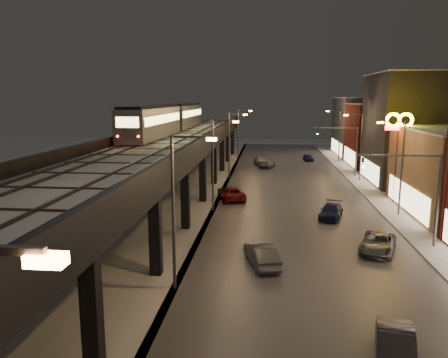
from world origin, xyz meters
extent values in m
cube|color=#46474D|center=(7.50, 35.00, 0.03)|extent=(17.00, 120.00, 0.06)
cube|color=#9FA1A8|center=(17.50, 35.00, 0.07)|extent=(4.00, 120.00, 0.14)
cube|color=#9FA1A8|center=(-6.00, 35.00, 0.03)|extent=(11.00, 120.00, 0.06)
cube|color=black|center=(-6.00, 32.00, 5.80)|extent=(9.00, 100.00, 1.00)
cube|color=black|center=(-2.30, 5.00, 2.65)|extent=(0.70, 0.70, 5.30)
cube|color=black|center=(-9.70, 15.00, 2.65)|extent=(0.70, 0.70, 5.30)
cube|color=black|center=(-2.30, 15.00, 2.65)|extent=(0.70, 0.70, 5.30)
cube|color=black|center=(-6.00, 15.00, 5.15)|extent=(8.00, 0.60, 0.50)
cube|color=black|center=(-9.70, 25.00, 2.65)|extent=(0.70, 0.70, 5.30)
cube|color=black|center=(-2.30, 25.00, 2.65)|extent=(0.70, 0.70, 5.30)
cube|color=black|center=(-6.00, 25.00, 5.15)|extent=(8.00, 0.60, 0.50)
cube|color=black|center=(-9.70, 35.00, 2.65)|extent=(0.70, 0.70, 5.30)
cube|color=black|center=(-2.30, 35.00, 2.65)|extent=(0.70, 0.70, 5.30)
cube|color=black|center=(-6.00, 35.00, 5.15)|extent=(8.00, 0.60, 0.50)
cube|color=black|center=(-9.70, 45.00, 2.65)|extent=(0.70, 0.70, 5.30)
cube|color=black|center=(-2.30, 45.00, 2.65)|extent=(0.70, 0.70, 5.30)
cube|color=black|center=(-6.00, 45.00, 5.15)|extent=(8.00, 0.60, 0.50)
cube|color=black|center=(-9.70, 55.00, 2.65)|extent=(0.70, 0.70, 5.30)
cube|color=black|center=(-2.30, 55.00, 2.65)|extent=(0.70, 0.70, 5.30)
cube|color=black|center=(-6.00, 55.00, 5.15)|extent=(8.00, 0.60, 0.50)
cube|color=black|center=(-9.70, 65.00, 2.65)|extent=(0.70, 0.70, 5.30)
cube|color=black|center=(-2.30, 65.00, 2.65)|extent=(0.70, 0.70, 5.30)
cube|color=black|center=(-6.00, 65.00, 5.15)|extent=(8.00, 0.60, 0.50)
cube|color=black|center=(-9.70, 75.00, 2.65)|extent=(0.70, 0.70, 5.30)
cube|color=black|center=(-2.30, 75.00, 2.65)|extent=(0.70, 0.70, 5.30)
cube|color=black|center=(-6.00, 75.00, 5.15)|extent=(8.00, 0.60, 0.50)
cube|color=#B2B7C1|center=(-6.00, 32.00, 6.38)|extent=(8.40, 100.00, 0.16)
cube|color=#332D28|center=(-9.22, 32.00, 6.54)|extent=(0.08, 98.00, 0.16)
cube|color=#332D28|center=(-7.78, 32.00, 6.54)|extent=(0.08, 98.00, 0.16)
cube|color=#332D28|center=(-4.72, 32.00, 6.54)|extent=(0.08, 98.00, 0.16)
cube|color=#332D28|center=(-3.28, 32.00, 6.54)|extent=(0.08, 98.00, 0.16)
cube|color=black|center=(-6.00, 18.00, 6.49)|extent=(7.80, 0.24, 0.06)
cube|color=black|center=(-6.00, 34.00, 6.49)|extent=(7.80, 0.24, 0.06)
cube|color=black|center=(-6.00, 50.00, 6.49)|extent=(7.80, 0.24, 0.06)
cube|color=black|center=(-6.00, 66.00, 6.49)|extent=(7.80, 0.24, 0.06)
cube|color=black|center=(-1.65, 32.00, 6.85)|extent=(0.30, 100.00, 1.10)
cube|color=black|center=(-10.35, 32.00, 6.85)|extent=(0.30, 100.00, 1.10)
cube|color=beige|center=(17.95, 32.00, 1.60)|extent=(0.10, 12.00, 2.40)
cube|color=#232329|center=(24.00, 48.00, 7.00)|extent=(12.00, 13.00, 14.00)
cube|color=beige|center=(17.95, 48.00, 1.60)|extent=(0.10, 10.40, 2.40)
cube|color=#B2B7C1|center=(24.00, 48.00, 14.08)|extent=(12.20, 13.20, 0.16)
cube|color=maroon|center=(24.00, 62.00, 5.00)|extent=(12.00, 12.00, 10.00)
cube|color=beige|center=(17.95, 62.00, 1.60)|extent=(0.10, 9.60, 2.40)
cube|color=#B2B7C1|center=(24.00, 62.00, 10.08)|extent=(12.20, 12.20, 0.16)
cube|color=#3B3C41|center=(24.00, 76.00, 5.50)|extent=(12.00, 16.00, 11.00)
cube|color=beige|center=(17.95, 76.00, 1.60)|extent=(0.10, 12.80, 2.40)
cube|color=#B2B7C1|center=(24.00, 76.00, 11.08)|extent=(12.20, 16.20, 0.16)
cube|color=orange|center=(1.50, -5.00, 8.78)|extent=(0.55, 0.28, 0.18)
cylinder|color=#38383A|center=(-0.70, 13.00, 4.50)|extent=(0.18, 0.18, 9.00)
cube|color=#38383A|center=(0.40, 13.00, 8.90)|extent=(2.20, 0.12, 0.12)
cube|color=orange|center=(1.50, 13.00, 8.78)|extent=(0.55, 0.28, 0.18)
cylinder|color=#38383A|center=(-0.70, 31.00, 4.50)|extent=(0.18, 0.18, 9.00)
cube|color=#38383A|center=(0.40, 31.00, 8.90)|extent=(2.20, 0.12, 0.12)
cube|color=orange|center=(1.50, 31.00, 8.78)|extent=(0.55, 0.28, 0.18)
cylinder|color=#38383A|center=(17.00, 31.00, 4.50)|extent=(0.18, 0.18, 9.00)
cube|color=#38383A|center=(15.90, 31.00, 8.90)|extent=(2.20, 0.12, 0.12)
cube|color=orange|center=(14.80, 31.00, 8.78)|extent=(0.55, 0.28, 0.18)
cylinder|color=#38383A|center=(-0.70, 49.00, 4.50)|extent=(0.18, 0.18, 9.00)
cube|color=#38383A|center=(0.40, 49.00, 8.90)|extent=(2.20, 0.12, 0.12)
cube|color=orange|center=(1.50, 49.00, 8.78)|extent=(0.55, 0.28, 0.18)
cylinder|color=#38383A|center=(17.00, 49.00, 4.50)|extent=(0.18, 0.18, 9.00)
cube|color=#38383A|center=(15.90, 49.00, 8.90)|extent=(2.20, 0.12, 0.12)
cube|color=orange|center=(14.80, 49.00, 8.78)|extent=(0.55, 0.28, 0.18)
cylinder|color=#38383A|center=(-0.70, 67.00, 4.50)|extent=(0.18, 0.18, 9.00)
cube|color=#38383A|center=(0.40, 67.00, 8.90)|extent=(2.20, 0.12, 0.12)
cube|color=orange|center=(1.50, 67.00, 8.78)|extent=(0.55, 0.28, 0.18)
cylinder|color=#38383A|center=(17.00, 67.00, 4.50)|extent=(0.18, 0.18, 9.00)
cube|color=#38383A|center=(15.90, 67.00, 8.90)|extent=(2.20, 0.12, 0.12)
cube|color=orange|center=(14.80, 67.00, 8.78)|extent=(0.55, 0.28, 0.18)
cylinder|color=#38383A|center=(17.00, 22.00, 3.50)|extent=(0.20, 0.20, 7.00)
cube|color=#38383A|center=(14.00, 22.00, 6.90)|extent=(6.00, 0.12, 0.12)
imported|color=black|center=(11.50, 22.00, 6.40)|extent=(0.20, 0.16, 1.00)
sphere|color=#0CFF26|center=(11.50, 21.85, 6.15)|extent=(0.18, 0.18, 0.18)
cylinder|color=#38383A|center=(17.00, 52.00, 3.50)|extent=(0.20, 0.20, 7.00)
cube|color=#38383A|center=(14.00, 52.00, 6.90)|extent=(6.00, 0.12, 0.12)
imported|color=black|center=(11.50, 52.00, 6.40)|extent=(0.20, 0.16, 1.00)
sphere|color=#0CFF26|center=(11.50, 51.85, 6.15)|extent=(0.18, 0.18, 0.18)
cube|color=gray|center=(-8.50, 38.09, 8.27)|extent=(2.91, 17.53, 3.31)
cube|color=black|center=(-8.50, 38.09, 10.05)|extent=(2.60, 17.03, 0.25)
cube|color=#E6CE69|center=(-9.96, 38.09, 8.72)|extent=(0.05, 16.03, 0.90)
cube|color=#E6CE69|center=(-7.04, 38.09, 8.72)|extent=(0.05, 16.03, 0.90)
cube|color=gray|center=(-8.50, 57.07, 8.27)|extent=(2.91, 17.53, 3.31)
cube|color=black|center=(-8.50, 57.07, 10.05)|extent=(2.60, 17.03, 0.25)
cube|color=#E6CE69|center=(-9.96, 57.07, 8.72)|extent=(0.05, 16.03, 0.90)
cube|color=#E6CE69|center=(-7.04, 57.07, 8.72)|extent=(0.05, 16.03, 0.90)
cube|color=#E6CE69|center=(-8.50, 29.32, 8.77)|extent=(2.20, 0.05, 1.00)
sphere|color=#FF0C0C|center=(-9.50, 29.30, 7.47)|extent=(0.20, 0.20, 0.20)
sphere|color=#FF0C0C|center=(-7.50, 29.30, 7.47)|extent=(0.20, 0.20, 0.20)
imported|color=#36393F|center=(4.28, 17.14, 0.73)|extent=(2.67, 4.67, 1.46)
imported|color=maroon|center=(0.69, 36.05, 0.73)|extent=(3.77, 5.71, 1.46)
imported|color=gray|center=(4.48, 59.79, 0.76)|extent=(3.02, 5.50, 1.51)
imported|color=#969AA5|center=(3.33, 61.85, 0.73)|extent=(2.37, 4.48, 1.45)
imported|color=black|center=(9.93, 6.63, 0.72)|extent=(2.45, 4.61, 1.44)
imported|color=#464954|center=(12.56, 20.49, 0.67)|extent=(3.71, 5.26, 1.33)
imported|color=#101636|center=(10.50, 29.41, 0.65)|extent=(2.98, 4.82, 1.30)
imported|color=#13163A|center=(11.76, 67.10, 0.61)|extent=(1.83, 3.73, 1.22)
cylinder|color=#38383A|center=(18.00, 36.29, 3.85)|extent=(0.24, 0.24, 7.70)
cube|color=#FF0C0C|center=(18.00, 36.29, 7.98)|extent=(2.69, 0.25, 0.48)
torus|color=#FFD900|center=(17.37, 36.29, 8.75)|extent=(1.57, 0.39, 1.56)
torus|color=#FFD900|center=(18.63, 36.29, 8.75)|extent=(1.57, 0.39, 1.56)
camera|label=1|loc=(4.51, -10.44, 10.97)|focal=35.00mm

